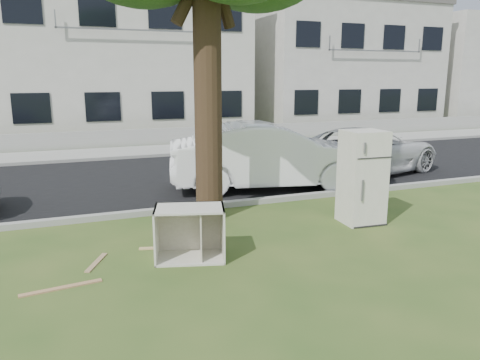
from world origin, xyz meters
name	(u,v)px	position (x,y,z in m)	size (l,w,h in m)	color
ground	(263,244)	(0.00, 0.00, 0.00)	(120.00, 120.00, 0.00)	#2F4D1B
road	(179,176)	(0.00, 6.00, 0.01)	(120.00, 7.00, 0.01)	black
kerb_near	(218,208)	(0.00, 2.45, 0.00)	(120.00, 0.18, 0.12)	gray
kerb_far	(156,157)	(0.00, 9.55, 0.00)	(120.00, 0.18, 0.12)	gray
sidewalk	(148,151)	(0.00, 11.00, 0.01)	(120.00, 2.80, 0.01)	gray
low_wall	(141,137)	(0.00, 12.60, 0.35)	(120.00, 0.15, 0.70)	gray
townhouse_center	(122,58)	(0.00, 17.50, 3.72)	(11.22, 8.16, 7.44)	beige
townhouse_right	(330,66)	(12.00, 17.50, 3.42)	(10.20, 8.16, 6.84)	beige
fridge	(362,177)	(2.30, 0.46, 0.91)	(0.75, 0.70, 1.82)	silver
cabinet	(190,233)	(-1.34, -0.18, 0.42)	(1.08, 0.67, 0.84)	beige
plank_a	(62,288)	(-3.27, -0.61, 0.01)	(1.08, 0.09, 0.02)	#A87A51
plank_b	(167,248)	(-1.60, 0.39, 0.01)	(0.91, 0.09, 0.02)	tan
plank_c	(96,262)	(-2.76, 0.15, 0.01)	(0.75, 0.08, 0.02)	#9D7D57
car_center	(270,156)	(1.84, 3.73, 0.84)	(1.78, 5.11, 1.69)	white
car_right	(366,151)	(5.29, 4.45, 0.68)	(2.27, 4.93, 1.37)	silver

